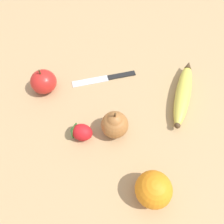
% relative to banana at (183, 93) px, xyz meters
% --- Properties ---
extents(ground_plane, '(3.00, 3.00, 0.00)m').
position_rel_banana_xyz_m(ground_plane, '(-0.06, 0.05, -0.02)').
color(ground_plane, tan).
extents(banana, '(0.20, 0.16, 0.04)m').
position_rel_banana_xyz_m(banana, '(0.00, 0.00, 0.00)').
color(banana, '#DBCC4C').
rests_on(banana, ground_plane).
extents(orange, '(0.08, 0.08, 0.08)m').
position_rel_banana_xyz_m(orange, '(-0.24, -0.14, 0.02)').
color(orange, orange).
rests_on(orange, ground_plane).
extents(pear, '(0.07, 0.07, 0.08)m').
position_rel_banana_xyz_m(pear, '(-0.21, 0.03, 0.02)').
color(pear, '#A36633').
rests_on(pear, ground_plane).
extents(strawberry, '(0.07, 0.07, 0.04)m').
position_rel_banana_xyz_m(strawberry, '(-0.29, 0.07, 0.00)').
color(strawberry, red).
rests_on(strawberry, ground_plane).
extents(apple, '(0.07, 0.07, 0.08)m').
position_rel_banana_xyz_m(apple, '(-0.29, 0.25, 0.01)').
color(apple, red).
rests_on(apple, ground_plane).
extents(paring_knife, '(0.18, 0.09, 0.01)m').
position_rel_banana_xyz_m(paring_knife, '(-0.13, 0.18, -0.02)').
color(paring_knife, silver).
rests_on(paring_knife, ground_plane).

